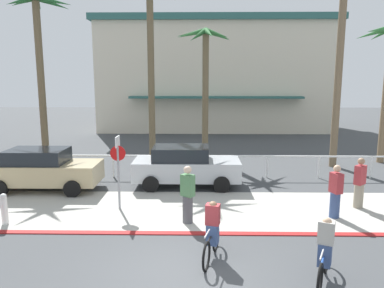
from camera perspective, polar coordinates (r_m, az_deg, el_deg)
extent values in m
plane|color=#424447|center=(18.64, -0.21, -3.90)|extent=(80.00, 80.00, 0.00)
cube|color=#ADAAA0|center=(13.08, -0.74, -9.98)|extent=(44.00, 4.00, 0.02)
cube|color=maroon|center=(11.22, -1.05, -13.44)|extent=(44.00, 0.24, 0.03)
cube|color=beige|center=(34.61, 3.31, 9.98)|extent=(19.43, 8.99, 8.94)
cube|color=#2D605B|center=(34.93, 3.39, 17.75)|extent=(20.03, 9.59, 0.50)
cube|color=#2D605B|center=(29.66, 3.66, 7.13)|extent=(13.60, 1.20, 0.16)
cylinder|color=white|center=(16.96, -0.31, -1.84)|extent=(25.73, 0.08, 0.08)
cylinder|color=white|center=(19.09, -25.74, -3.04)|extent=(0.08, 0.08, 1.00)
cylinder|color=white|center=(18.16, -19.12, -3.22)|extent=(0.08, 0.08, 1.00)
cylinder|color=white|center=(17.50, -11.90, -3.36)|extent=(0.08, 0.08, 1.00)
cylinder|color=white|center=(17.13, -4.23, -3.46)|extent=(0.08, 0.08, 1.00)
cylinder|color=white|center=(17.08, 3.62, -3.49)|extent=(0.08, 0.08, 1.00)
cylinder|color=white|center=(17.35, 11.38, -3.46)|extent=(0.08, 0.08, 1.00)
cylinder|color=white|center=(17.92, 18.77, -3.37)|extent=(0.08, 0.08, 1.00)
cylinder|color=white|center=(18.76, 25.59, -3.24)|extent=(0.08, 0.08, 1.00)
cylinder|color=gray|center=(13.07, -11.11, -5.18)|extent=(0.08, 0.08, 2.20)
cube|color=white|center=(12.80, -11.30, 0.36)|extent=(0.04, 0.56, 0.36)
cylinder|color=red|center=(12.87, -11.24, -1.39)|extent=(0.52, 0.03, 0.52)
cylinder|color=white|center=(13.07, -26.68, -9.17)|extent=(0.20, 0.20, 0.85)
sphere|color=white|center=(12.93, -26.84, -7.18)|extent=(0.20, 0.20, 0.20)
cylinder|color=brown|center=(20.90, -22.00, 8.54)|extent=(0.36, 0.36, 8.41)
cone|color=#235B2D|center=(20.91, -20.37, 19.73)|extent=(1.85, 0.32, 0.68)
cone|color=#235B2D|center=(21.70, -20.43, 19.42)|extent=(1.45, 1.71, 0.63)
cone|color=#235B2D|center=(21.88, -22.41, 19.17)|extent=(0.62, 1.44, 0.66)
cone|color=#235B2D|center=(21.89, -24.33, 19.16)|extent=(1.75, 1.06, 0.57)
cone|color=#235B2D|center=(21.20, -24.64, 19.22)|extent=(1.43, 0.91, 0.74)
cylinder|color=brown|center=(20.71, -6.25, 10.28)|extent=(0.36, 0.36, 9.20)
cylinder|color=brown|center=(21.47, 2.06, 7.50)|extent=(0.36, 0.36, 7.08)
cone|color=#2D6B33|center=(21.60, 3.95, 16.21)|extent=(1.45, 0.32, 0.82)
cone|color=#2D6B33|center=(22.19, 3.95, 16.27)|extent=(1.64, 1.45, 0.66)
cone|color=#2D6B33|center=(22.24, 2.39, 16.40)|extent=(0.55, 1.40, 0.57)
cone|color=#2D6B33|center=(22.36, 0.87, 16.16)|extent=(1.21, 1.78, 0.72)
cone|color=#2D6B33|center=(21.89, -0.14, 16.49)|extent=(1.80, 0.91, 0.58)
cone|color=#2D6B33|center=(21.31, -0.04, 16.43)|extent=(1.73, 0.89, 0.75)
cone|color=#2D6B33|center=(21.03, 1.23, 16.46)|extent=(0.98, 1.37, 0.78)
cone|color=#2D6B33|center=(20.68, 2.62, 16.50)|extent=(0.65, 1.95, 0.83)
cone|color=#2D6B33|center=(21.12, 3.76, 16.42)|extent=(1.43, 1.27, 0.78)
cylinder|color=#756047|center=(20.11, 21.46, 10.30)|extent=(0.36, 0.36, 9.64)
cone|color=#387F3D|center=(22.92, 26.82, 14.73)|extent=(0.68, 1.70, 0.77)
cone|color=#387F3D|center=(22.31, 25.92, 14.94)|extent=(1.72, 1.05, 0.79)
cone|color=#387F3D|center=(21.64, 26.70, 15.31)|extent=(1.75, 1.07, 0.61)
cube|color=tan|center=(16.23, -21.55, -4.07)|extent=(4.40, 1.80, 0.80)
cube|color=#1E2328|center=(16.18, -22.52, -1.70)|extent=(2.29, 1.58, 0.56)
cylinder|color=black|center=(16.67, -15.80, -4.79)|extent=(0.66, 0.22, 0.66)
cylinder|color=black|center=(15.02, -17.76, -6.52)|extent=(0.66, 0.22, 0.66)
cylinder|color=black|center=(17.69, -24.59, -4.49)|extent=(0.66, 0.22, 0.66)
cube|color=#B2B7BC|center=(15.67, -0.79, -3.84)|extent=(4.40, 1.80, 0.80)
cube|color=#1E2328|center=(15.53, -1.72, -1.40)|extent=(2.29, 1.58, 0.56)
cylinder|color=black|center=(16.66, 4.17, -4.45)|extent=(0.66, 0.22, 0.66)
cylinder|color=black|center=(14.92, 4.55, -6.17)|extent=(0.66, 0.22, 0.66)
cylinder|color=black|center=(16.74, -5.53, -4.40)|extent=(0.66, 0.22, 0.66)
cylinder|color=black|center=(15.01, -6.30, -6.10)|extent=(0.66, 0.22, 0.66)
torus|color=black|center=(9.22, 2.21, -16.75)|extent=(0.24, 0.71, 0.72)
torus|color=black|center=(10.20, 3.67, -14.04)|extent=(0.24, 0.71, 0.72)
cylinder|color=black|center=(9.83, 3.26, -14.02)|extent=(0.22, 0.68, 0.35)
cylinder|color=black|center=(9.31, 2.57, -14.51)|extent=(0.14, 0.38, 0.07)
cylinder|color=black|center=(9.72, 3.15, -13.86)|extent=(0.05, 0.05, 0.44)
cylinder|color=silver|center=(9.03, 2.30, -13.49)|extent=(0.16, 0.49, 0.04)
cube|color=#384C7A|center=(9.70, 3.15, -13.54)|extent=(0.35, 0.38, 0.52)
cube|color=#A33338|center=(9.50, 3.18, -10.66)|extent=(0.39, 0.34, 0.52)
sphere|color=brown|center=(9.42, 3.19, -9.35)|extent=(0.22, 0.22, 0.22)
torus|color=black|center=(8.71, 18.91, -19.04)|extent=(0.36, 0.68, 0.72)
torus|color=black|center=(9.69, 19.79, -16.00)|extent=(0.36, 0.68, 0.72)
cylinder|color=#2851A8|center=(9.32, 19.60, -16.03)|extent=(0.34, 0.65, 0.35)
cylinder|color=#2851A8|center=(8.79, 19.24, -16.65)|extent=(0.21, 0.37, 0.07)
cylinder|color=#2851A8|center=(9.20, 19.56, -15.89)|extent=(0.05, 0.05, 0.44)
cylinder|color=silver|center=(8.51, 19.17, -15.63)|extent=(0.25, 0.47, 0.04)
cube|color=#384C7A|center=(9.18, 19.58, -15.55)|extent=(0.39, 0.41, 0.52)
cube|color=#B7B2A8|center=(8.97, 19.78, -12.55)|extent=(0.42, 0.38, 0.52)
sphere|color=#D6A884|center=(8.89, 19.87, -11.17)|extent=(0.22, 0.22, 0.22)
cylinder|color=gray|center=(14.37, 24.04, -7.26)|extent=(0.45, 0.45, 0.86)
cube|color=#A33338|center=(14.18, 24.26, -4.31)|extent=(0.47, 0.46, 0.66)
sphere|color=#9E7556|center=(14.07, 24.40, -2.42)|extent=(0.24, 0.24, 0.24)
cylinder|color=#384C7A|center=(13.11, 20.92, -8.71)|extent=(0.41, 0.41, 0.85)
cube|color=#A33338|center=(12.89, 21.12, -5.55)|extent=(0.37, 0.46, 0.65)
sphere|color=#D6A884|center=(12.78, 21.26, -3.51)|extent=(0.23, 0.23, 0.23)
cylinder|color=#4C4C51|center=(11.83, -0.66, -9.96)|extent=(0.45, 0.45, 0.88)
cube|color=#4C7F51|center=(11.59, -0.67, -6.32)|extent=(0.47, 0.45, 0.68)
sphere|color=beige|center=(11.46, -0.67, -3.96)|extent=(0.24, 0.24, 0.24)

